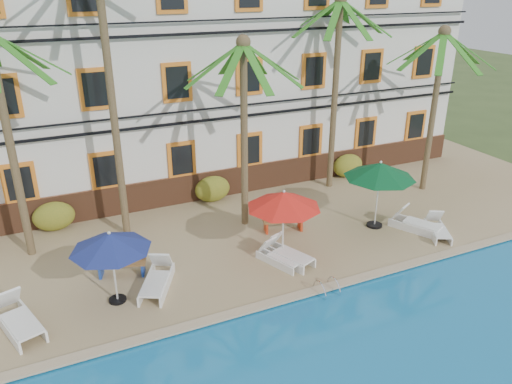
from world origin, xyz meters
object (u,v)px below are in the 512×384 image
palm_e (437,87)px  lounger_c (279,256)px  bench_left (122,261)px  bench_right (283,218)px  lounger_d (287,253)px  palm_d (336,69)px  pool_ladder (327,290)px  lounger_e (415,223)px  umbrella_blue (110,242)px  lounger_f (438,228)px  lounger_b (157,279)px  lounger_a (18,319)px  palm_c (244,107)px  umbrella_green (380,171)px  palm_a (4,114)px  palm_b (107,60)px

palm_e → lounger_c: 10.15m
bench_left → bench_right: same height
lounger_c → lounger_d: bearing=4.7°
palm_d → pool_ladder: palm_d is taller
lounger_e → bench_left: size_ratio=1.25×
umbrella_blue → lounger_f: (11.37, -0.75, -1.68)m
umbrella_blue → lounger_f: umbrella_blue is taller
umbrella_blue → lounger_b: 2.05m
palm_e → lounger_a: size_ratio=3.19×
palm_c → umbrella_green: 5.41m
lounger_b → lounger_e: bearing=-1.6°
lounger_f → pool_ladder: (-5.57, -1.35, -0.26)m
lounger_a → lounger_c: bearing=0.6°
lounger_b → palm_a: bearing=131.6°
palm_a → lounger_d: size_ratio=3.81×
lounger_b → lounger_a: bearing=-174.7°
umbrella_green → lounger_f: bearing=-42.4°
palm_d → bench_right: palm_d is taller
palm_b → bench_left: 6.37m
lounger_b → palm_d: bearing=27.3°
palm_e → lounger_f: size_ratio=3.96×
umbrella_blue → bench_right: size_ratio=1.45×
umbrella_green → pool_ladder: umbrella_green is taller
palm_b → lounger_a: bearing=-131.2°
bench_right → pool_ladder: bearing=-98.8°
lounger_b → lounger_f: (10.14, -0.92, -0.04)m
palm_a → lounger_f: size_ratio=4.28×
lounger_c → bench_left: 5.02m
palm_c → pool_ladder: size_ratio=9.32×
umbrella_blue → pool_ladder: 6.46m
palm_e → umbrella_green: palm_e is taller
lounger_a → lounger_e: lounger_a is taller
lounger_e → bench_left: bench_left is taller
palm_c → umbrella_blue: bearing=-150.4°
palm_a → lounger_e: bearing=-17.3°
palm_d → lounger_b: size_ratio=3.96×
palm_c → lounger_d: palm_c is taller
palm_a → lounger_b: 6.81m
palm_c → palm_e: bearing=-1.2°
palm_a → lounger_a: 6.16m
umbrella_green → lounger_b: (-8.49, -0.59, -1.93)m
pool_ladder → lounger_f: bearing=13.6°
lounger_c → bench_right: bearing=59.5°
palm_d → umbrella_green: size_ratio=3.11×
umbrella_blue → lounger_d: bearing=-0.8°
lounger_d → bench_right: bench_right is taller
bench_left → palm_e: bearing=6.1°
palm_e → umbrella_green: 5.23m
lounger_f → lounger_b: bearing=174.8°
umbrella_green → bench_left: 9.47m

